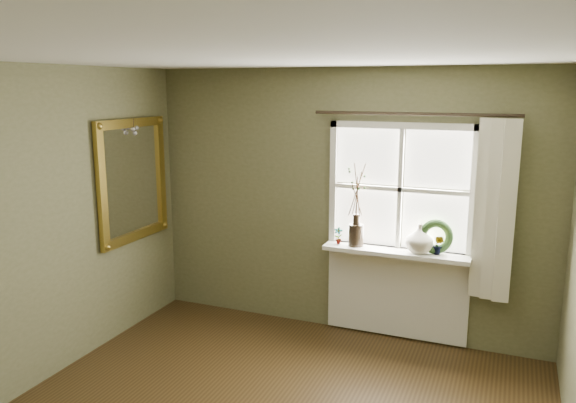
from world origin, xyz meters
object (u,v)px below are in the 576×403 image
at_px(cream_vase, 420,238).
at_px(gilt_mirror, 133,180).
at_px(dark_jug, 356,235).
at_px(wreath, 436,240).

relative_size(cream_vase, gilt_mirror, 0.22).
bearing_deg(gilt_mirror, cream_vase, 11.68).
relative_size(dark_jug, wreath, 0.66).
height_order(cream_vase, gilt_mirror, gilt_mirror).
bearing_deg(wreath, dark_jug, 163.19).
bearing_deg(cream_vase, dark_jug, 180.00).
xyz_separation_m(dark_jug, cream_vase, (0.60, 0.00, 0.03)).
bearing_deg(gilt_mirror, wreath, 11.90).
relative_size(dark_jug, cream_vase, 0.78).
bearing_deg(cream_vase, gilt_mirror, -168.32).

